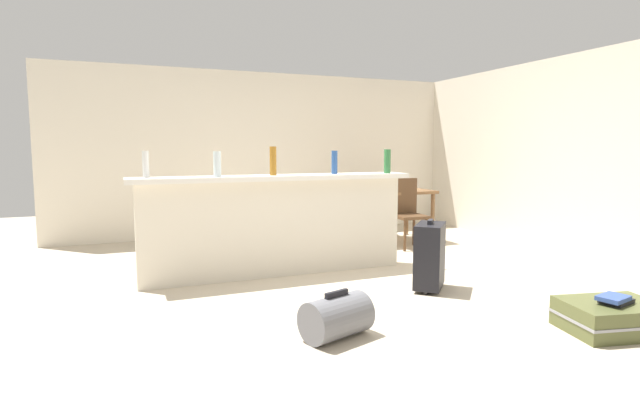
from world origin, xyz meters
TOP-DOWN VIEW (x-y plane):
  - ground_plane at (0.00, 0.00)m, footprint 13.00×13.00m
  - wall_back at (0.00, 3.05)m, footprint 6.60×0.10m
  - wall_right at (3.05, 0.30)m, footprint 0.10×6.00m
  - partition_half_wall at (-0.71, 0.45)m, footprint 2.80×0.20m
  - bar_countertop at (-0.71, 0.45)m, footprint 2.96×0.40m
  - bottle_white at (-1.99, 0.51)m, footprint 0.06×0.06m
  - bottle_clear at (-1.34, 0.37)m, footprint 0.07×0.07m
  - bottle_amber at (-0.75, 0.45)m, footprint 0.07×0.07m
  - bottle_blue at (-0.05, 0.45)m, footprint 0.07×0.07m
  - bottle_green at (0.56, 0.37)m, footprint 0.08×0.08m
  - dining_table at (1.37, 1.68)m, footprint 1.10×0.80m
  - dining_chair_near_partition at (1.34, 1.19)m, footprint 0.41×0.41m
  - dining_chair_far_side at (1.40, 2.22)m, footprint 0.47×0.47m
  - suitcase_flat_olive at (1.09, -2.03)m, footprint 0.88×0.63m
  - suitcase_upright_black at (0.47, -0.61)m, footprint 0.47×0.49m
  - duffel_bag_grey at (-0.83, -1.37)m, footprint 0.55×0.44m
  - book_stack at (1.07, -2.05)m, footprint 0.30×0.22m

SIDE VIEW (x-z plane):
  - ground_plane at x=0.00m, z-range -0.05..0.00m
  - suitcase_flat_olive at x=1.09m, z-range 0.00..0.22m
  - duffel_bag_grey at x=-0.83m, z-range -0.02..0.32m
  - book_stack at x=1.07m, z-range 0.22..0.28m
  - suitcase_upright_black at x=0.47m, z-range 0.00..0.67m
  - partition_half_wall at x=-0.71m, z-range 0.00..1.01m
  - dining_chair_near_partition at x=1.34m, z-range 0.05..0.98m
  - dining_chair_far_side at x=1.40m, z-range 0.05..0.98m
  - dining_table at x=1.37m, z-range 0.28..1.02m
  - bar_countertop at x=-0.71m, z-range 1.01..1.06m
  - bottle_clear at x=-1.34m, z-range 1.06..1.31m
  - bottle_blue at x=-0.05m, z-range 1.06..1.31m
  - bottle_white at x=-1.99m, z-range 1.06..1.31m
  - bottle_green at x=0.56m, z-range 1.06..1.33m
  - bottle_amber at x=-0.75m, z-range 1.06..1.36m
  - wall_back at x=0.00m, z-range 0.00..2.50m
  - wall_right at x=3.05m, z-range 0.00..2.50m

